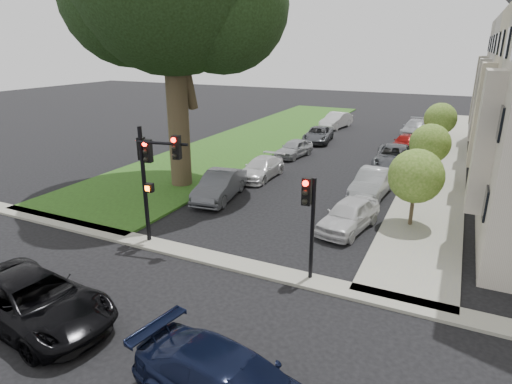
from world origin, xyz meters
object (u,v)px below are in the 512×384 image
at_px(car_parked_9, 336,120).
at_px(car_parked_7, 294,148).
at_px(traffic_signal_secondary, 309,210).
at_px(car_parked_5, 220,186).
at_px(small_tree_b, 430,144).
at_px(small_tree_c, 440,119).
at_px(car_parked_8, 318,135).
at_px(car_parked_4, 415,128).
at_px(car_parked_0, 349,215).
at_px(car_parked_1, 373,183).
at_px(small_tree_a, 416,176).
at_px(car_parked_2, 394,157).
at_px(traffic_signal_main, 151,165).
at_px(car_parked_6, 261,168).
at_px(car_parked_3, 405,142).
at_px(car_cross_near, 34,301).

bearing_deg(car_parked_9, car_parked_7, -78.41).
xyz_separation_m(traffic_signal_secondary, car_parked_5, (-7.20, 6.14, -1.94)).
height_order(car_parked_5, car_parked_9, car_parked_9).
xyz_separation_m(small_tree_b, small_tree_c, (0.00, 9.71, 0.09)).
distance_m(car_parked_7, car_parked_8, 5.85).
relative_size(small_tree_b, car_parked_5, 0.78).
relative_size(car_parked_4, car_parked_5, 1.08).
bearing_deg(small_tree_b, car_parked_0, -105.30).
xyz_separation_m(car_parked_0, car_parked_1, (0.05, 5.27, 0.03)).
distance_m(small_tree_a, car_parked_0, 3.48).
height_order(car_parked_4, car_parked_7, car_parked_4).
xyz_separation_m(car_parked_4, car_parked_9, (-7.78, 0.69, 0.04)).
distance_m(car_parked_0, car_parked_2, 11.62).
height_order(small_tree_c, traffic_signal_main, traffic_signal_main).
bearing_deg(car_parked_6, small_tree_c, 54.79).
distance_m(traffic_signal_main, car_parked_6, 11.05).
xyz_separation_m(small_tree_c, car_parked_2, (-2.27, -7.42, -1.73)).
height_order(small_tree_a, car_parked_1, small_tree_a).
bearing_deg(car_parked_2, car_parked_0, -95.25).
distance_m(small_tree_c, car_parked_7, 12.27).
bearing_deg(car_parked_7, car_parked_6, -80.35).
xyz_separation_m(car_parked_3, car_parked_9, (-7.69, 7.04, 0.14)).
relative_size(car_cross_near, car_parked_3, 1.47).
relative_size(car_parked_3, car_parked_4, 0.75).
bearing_deg(car_parked_1, small_tree_b, 62.80).
relative_size(traffic_signal_main, car_parked_0, 1.20).
height_order(car_cross_near, car_parked_4, car_cross_near).
height_order(car_parked_3, car_parked_7, car_parked_7).
xyz_separation_m(small_tree_b, traffic_signal_main, (-9.60, -14.38, 1.07)).
bearing_deg(car_parked_3, car_parked_4, 99.16).
distance_m(car_parked_2, car_parked_3, 6.17).
relative_size(traffic_signal_secondary, car_parked_6, 0.87).
relative_size(small_tree_c, car_cross_near, 0.68).
distance_m(car_parked_1, car_parked_8, 14.22).
bearing_deg(traffic_signal_main, car_parked_5, 93.86).
height_order(traffic_signal_main, car_parked_6, traffic_signal_main).
distance_m(small_tree_a, small_tree_b, 7.74).
bearing_deg(car_parked_9, car_cross_near, -79.05).
relative_size(traffic_signal_main, car_parked_8, 1.08).
bearing_deg(car_parked_6, small_tree_b, 21.50).
height_order(car_cross_near, car_parked_5, car_cross_near).
xyz_separation_m(small_tree_a, car_parked_9, (-10.05, 23.23, -1.70)).
distance_m(small_tree_c, car_cross_near, 31.66).
bearing_deg(traffic_signal_main, small_tree_c, 68.27).
height_order(car_parked_8, car_parked_9, car_parked_9).
height_order(car_parked_0, car_parked_7, car_parked_0).
relative_size(car_parked_3, car_parked_8, 0.81).
bearing_deg(car_parked_1, car_parked_3, 93.80).
bearing_deg(car_parked_9, car_parked_4, 4.91).
relative_size(car_parked_1, car_parked_4, 0.89).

